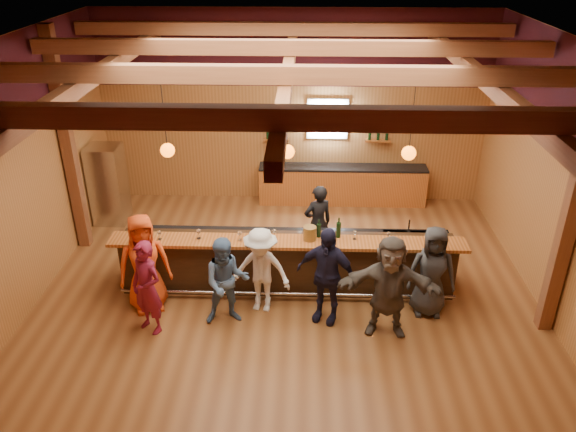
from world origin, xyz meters
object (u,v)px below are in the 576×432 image
Objects in this scene: bar_counter at (289,259)px; ice_bucket at (310,233)px; stainless_fridge at (108,184)px; customer_white at (261,271)px; customer_redvest at (147,288)px; customer_brown at (389,286)px; customer_dark at (432,271)px; back_bar_cabinet at (342,185)px; customer_denim at (227,282)px; bottle_a at (319,230)px; customer_orange at (144,263)px; customer_navy at (326,275)px; bartender at (318,223)px.

bar_counter is 25.33× the size of ice_bucket.
stainless_fridge is 4.92m from customer_white.
customer_redvest is 0.93× the size of customer_brown.
customer_dark is (4.69, 0.64, 0.00)m from customer_redvest.
back_bar_cabinet is 5.23m from customer_denim.
bar_counter is 3.82× the size of customer_redvest.
bottle_a is at bearing -17.48° from bar_counter.
customer_orange is 3.10m from customer_navy.
back_bar_cabinet is at bearing 29.22° from customer_orange.
customer_orange is 1.09× the size of customer_dark.
stainless_fridge is 1.14× the size of customer_denim.
customer_orange is at bearing -129.43° from back_bar_cabinet.
customer_orange is (1.68, -3.28, 0.00)m from stainless_fridge.
customer_orange is (-2.44, -0.83, 0.38)m from bar_counter.
bartender is at bearing 59.51° from bar_counter.
customer_brown is at bearing -40.81° from ice_bucket.
ice_bucket is (-2.07, 0.54, 0.41)m from customer_dark.
ice_bucket is (0.38, -0.27, 0.71)m from bar_counter.
customer_navy is (0.66, -1.06, 0.36)m from bar_counter.
customer_denim is 0.90× the size of customer_navy.
stainless_fridge reaches higher than bartender.
stainless_fridge reaches higher than customer_brown.
customer_brown is at bearing 92.77° from bartender.
customer_navy is at bearing -82.58° from bottle_a.
bartender is (-1.90, 1.74, -0.02)m from customer_dark.
ice_bucket is (0.82, 0.55, 0.44)m from customer_white.
back_bar_cabinet is 4.98m from customer_brown.
bar_counter is 3.54× the size of customer_brown.
customer_orange is 0.65m from customer_redvest.
bottle_a reaches higher than back_bar_cabinet.
bottle_a is (-0.12, 0.89, 0.36)m from customer_navy.
bar_counter is 2.68m from customer_redvest.
ice_bucket is (2.62, 1.17, 0.41)m from customer_redvest.
customer_white is 0.89× the size of customer_brown.
customer_brown is 1.71m from ice_bucket.
customer_denim reaches higher than bottle_a.
bottle_a is (0.98, 0.65, 0.45)m from customer_white.
bar_counter is at bearing -30.76° from stainless_fridge.
back_bar_cabinet is at bearing 100.94° from customer_brown.
customer_orange is at bearing 7.66° from bartender.
customer_white reaches higher than ice_bucket.
customer_brown is (0.47, -4.94, 0.41)m from back_bar_cabinet.
customer_white is at bearing 51.67° from customer_redvest.
stainless_fridge is 3.69m from customer_orange.
bartender is 4.79× the size of bottle_a.
bar_counter is 3.76m from back_bar_cabinet.
bottle_a is at bearing 66.76° from bartender.
back_bar_cabinet is at bearing 11.93° from stainless_fridge.
stainless_fridge is 1.12× the size of bartender.
bottle_a is at bearing 164.60° from customer_dark.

